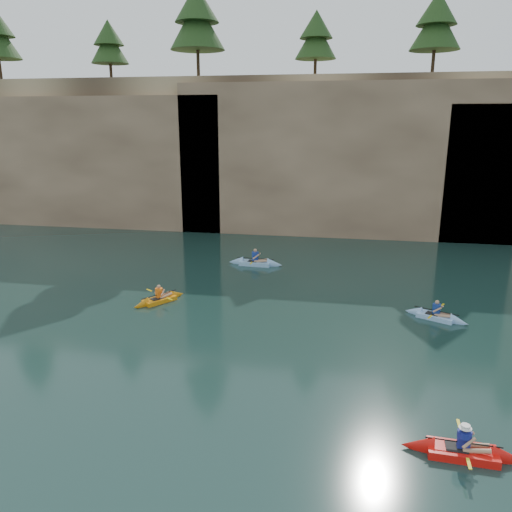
# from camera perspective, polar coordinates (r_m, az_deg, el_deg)

# --- Properties ---
(ground) EXTENTS (160.00, 160.00, 0.00)m
(ground) POSITION_cam_1_polar(r_m,az_deg,el_deg) (17.24, 0.88, -13.87)
(ground) COLOR black
(ground) RESTS_ON ground
(cliff) EXTENTS (70.00, 16.00, 12.00)m
(cliff) POSITION_cam_1_polar(r_m,az_deg,el_deg) (44.99, 7.44, 12.09)
(cliff) COLOR tan
(cliff) RESTS_ON ground
(cliff_slab_west) EXTENTS (26.00, 2.40, 10.56)m
(cliff_slab_west) POSITION_cam_1_polar(r_m,az_deg,el_deg) (43.79, -20.82, 10.22)
(cliff_slab_west) COLOR tan
(cliff_slab_west) RESTS_ON ground
(cliff_slab_center) EXTENTS (24.00, 2.40, 11.40)m
(cliff_slab_center) POSITION_cam_1_polar(r_m,az_deg,el_deg) (37.55, 9.87, 10.93)
(cliff_slab_center) COLOR tan
(cliff_slab_center) RESTS_ON ground
(sea_cave_west) EXTENTS (4.50, 1.00, 4.00)m
(sea_cave_west) POSITION_cam_1_polar(r_m,az_deg,el_deg) (42.60, -18.53, 5.85)
(sea_cave_west) COLOR black
(sea_cave_west) RESTS_ON ground
(sea_cave_center) EXTENTS (3.50, 1.00, 3.20)m
(sea_cave_center) POSITION_cam_1_polar(r_m,az_deg,el_deg) (37.98, 0.46, 4.96)
(sea_cave_center) COLOR black
(sea_cave_center) RESTS_ON ground
(sea_cave_east) EXTENTS (5.00, 1.00, 4.50)m
(sea_cave_east) POSITION_cam_1_polar(r_m,az_deg,el_deg) (38.06, 21.78, 4.89)
(sea_cave_east) COLOR black
(sea_cave_east) RESTS_ON ground
(cliff_pines) EXTENTS (56.00, 6.00, 7.83)m
(cliff_pines) POSITION_cam_1_polar(r_m,az_deg,el_deg) (40.63, 7.52, 25.81)
(cliff_pines) COLOR black
(cliff_pines) RESTS_ON cliff
(main_kayaker) EXTENTS (3.10, 2.11, 1.14)m
(main_kayaker) POSITION_cam_1_polar(r_m,az_deg,el_deg) (14.79, 22.52, -19.90)
(main_kayaker) COLOR red
(main_kayaker) RESTS_ON ground
(kayaker_orange) EXTENTS (2.15, 2.67, 1.07)m
(kayaker_orange) POSITION_cam_1_polar(r_m,az_deg,el_deg) (24.33, -10.98, -4.88)
(kayaker_orange) COLOR orange
(kayaker_orange) RESTS_ON ground
(kayaker_ltblue_near) EXTENTS (2.74, 1.97, 1.07)m
(kayaker_ltblue_near) POSITION_cam_1_polar(r_m,az_deg,el_deg) (23.28, 19.86, -6.47)
(kayaker_ltblue_near) COLOR #94C2F8
(kayaker_ltblue_near) RESTS_ON ground
(kayaker_ltblue_mid) EXTENTS (3.32, 2.46, 1.25)m
(kayaker_ltblue_mid) POSITION_cam_1_polar(r_m,az_deg,el_deg) (29.84, -0.09, -0.76)
(kayaker_ltblue_mid) COLOR #8AB8E7
(kayaker_ltblue_mid) RESTS_ON ground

